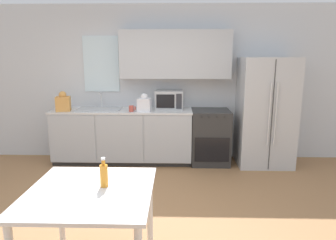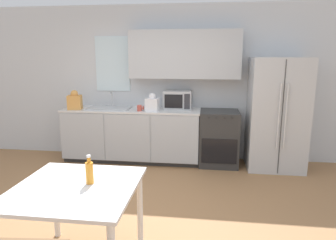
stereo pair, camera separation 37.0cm
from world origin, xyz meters
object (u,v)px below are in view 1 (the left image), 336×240
at_px(refrigerator, 265,112).
at_px(dining_table, 91,202).
at_px(oven_range, 210,137).
at_px(coffee_mug, 132,109).
at_px(drink_bottle, 104,175).
at_px(microwave, 169,100).

xyz_separation_m(refrigerator, dining_table, (-2.19, -2.76, -0.24)).
distance_m(oven_range, coffee_mug, 1.43).
relative_size(oven_range, dining_table, 0.93).
bearing_deg(oven_range, drink_bottle, -113.36).
distance_m(oven_range, drink_bottle, 3.01).
bearing_deg(dining_table, drink_bottle, 33.19).
distance_m(oven_range, dining_table, 3.09).
height_order(microwave, drink_bottle, microwave).
height_order(oven_range, refrigerator, refrigerator).
bearing_deg(drink_bottle, microwave, 80.65).
distance_m(refrigerator, coffee_mug, 2.24).
relative_size(refrigerator, drink_bottle, 7.29).
bearing_deg(oven_range, coffee_mug, -172.87).
bearing_deg(refrigerator, coffee_mug, -176.79).
relative_size(microwave, coffee_mug, 4.27).
distance_m(coffee_mug, dining_table, 2.65).
xyz_separation_m(refrigerator, microwave, (-1.62, 0.15, 0.18)).
distance_m(oven_range, refrigerator, 1.01).
bearing_deg(microwave, drink_bottle, -99.35).
xyz_separation_m(coffee_mug, dining_table, (0.04, -2.64, -0.31)).
distance_m(microwave, dining_table, 2.99).
bearing_deg(microwave, dining_table, -101.07).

